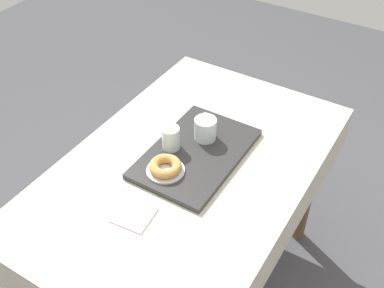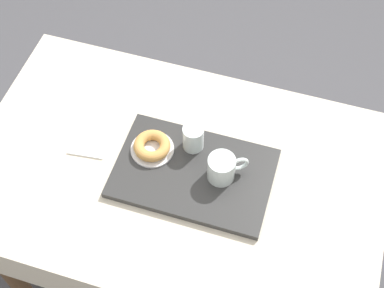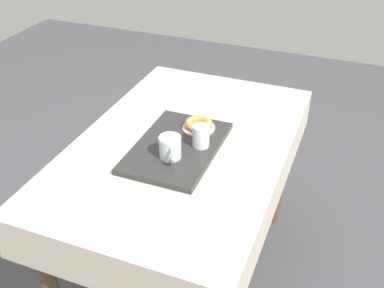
% 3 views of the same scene
% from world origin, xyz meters
% --- Properties ---
extents(ground_plane, '(6.00, 6.00, 0.00)m').
position_xyz_m(ground_plane, '(0.00, 0.00, 0.00)').
color(ground_plane, '#47474C').
extents(dining_table, '(1.27, 0.82, 0.77)m').
position_xyz_m(dining_table, '(0.00, 0.00, 0.66)').
color(dining_table, beige).
rests_on(dining_table, ground).
extents(serving_tray, '(0.47, 0.31, 0.02)m').
position_xyz_m(serving_tray, '(-0.06, 0.00, 0.78)').
color(serving_tray, '#2D2D2D').
rests_on(serving_tray, dining_table).
extents(tea_mug_left, '(0.12, 0.09, 0.09)m').
position_xyz_m(tea_mug_left, '(-0.14, -0.01, 0.83)').
color(tea_mug_left, silver).
rests_on(tea_mug_left, serving_tray).
extents(water_glass_near, '(0.07, 0.07, 0.09)m').
position_xyz_m(water_glass_near, '(-0.03, -0.09, 0.83)').
color(water_glass_near, silver).
rests_on(water_glass_near, serving_tray).
extents(donut_plate_left, '(0.13, 0.13, 0.01)m').
position_xyz_m(donut_plate_left, '(0.09, -0.04, 0.80)').
color(donut_plate_left, silver).
rests_on(donut_plate_left, serving_tray).
extents(sugar_donut_left, '(0.11, 0.11, 0.03)m').
position_xyz_m(sugar_donut_left, '(0.09, -0.04, 0.82)').
color(sugar_donut_left, tan).
rests_on(sugar_donut_left, donut_plate_left).
extents(paper_napkin, '(0.13, 0.13, 0.01)m').
position_xyz_m(paper_napkin, '(0.29, -0.02, 0.77)').
color(paper_napkin, white).
rests_on(paper_napkin, dining_table).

